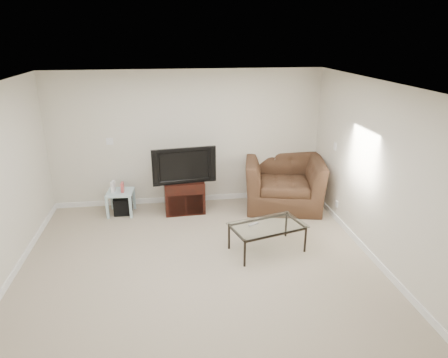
{
  "coord_description": "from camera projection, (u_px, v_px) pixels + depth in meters",
  "views": [
    {
      "loc": [
        -0.33,
        -4.7,
        3.09
      ],
      "look_at": [
        0.5,
        1.2,
        0.9
      ],
      "focal_mm": 32.0,
      "sensor_mm": 36.0,
      "label": 1
    }
  ],
  "objects": [
    {
      "name": "ceiling",
      "position": [
        196.0,
        87.0,
        4.62
      ],
      "size": [
        5.0,
        5.0,
        0.0
      ],
      "primitive_type": "plane",
      "color": "white",
      "rests_on": "ground"
    },
    {
      "name": "coffee_table",
      "position": [
        267.0,
        238.0,
        5.96
      ],
      "size": [
        1.2,
        0.87,
        0.42
      ],
      "primitive_type": null,
      "rotation": [
        0.0,
        0.0,
        0.27
      ],
      "color": "black",
      "rests_on": "floor"
    },
    {
      "name": "plate_right_switch",
      "position": [
        335.0,
        146.0,
        6.86
      ],
      "size": [
        0.02,
        0.09,
        0.13
      ],
      "primitive_type": "cube",
      "color": "white",
      "rests_on": "wall_right"
    },
    {
      "name": "wall_back",
      "position": [
        187.0,
        139.0,
        7.37
      ],
      "size": [
        5.0,
        0.02,
        2.5
      ],
      "primitive_type": "cube",
      "color": "silver",
      "rests_on": "ground"
    },
    {
      "name": "subwoofer",
      "position": [
        123.0,
        205.0,
        7.22
      ],
      "size": [
        0.31,
        0.31,
        0.31
      ],
      "primitive_type": "cube",
      "rotation": [
        0.0,
        0.0,
        -0.01
      ],
      "color": "black",
      "rests_on": "floor"
    },
    {
      "name": "plate_back",
      "position": [
        110.0,
        141.0,
        7.18
      ],
      "size": [
        0.12,
        0.02,
        0.12
      ],
      "primitive_type": "cube",
      "color": "white",
      "rests_on": "wall_back"
    },
    {
      "name": "side_table",
      "position": [
        121.0,
        202.0,
        7.18
      ],
      "size": [
        0.48,
        0.48,
        0.43
      ],
      "primitive_type": null,
      "rotation": [
        0.0,
        0.0,
        -0.08
      ],
      "color": "silver",
      "rests_on": "floor"
    },
    {
      "name": "dvd_player",
      "position": [
        184.0,
        186.0,
        7.16
      ],
      "size": [
        0.43,
        0.31,
        0.06
      ],
      "primitive_type": "cube",
      "rotation": [
        0.0,
        0.0,
        0.05
      ],
      "color": "black",
      "rests_on": "tv_stand"
    },
    {
      "name": "recliner",
      "position": [
        284.0,
        174.0,
        7.4
      ],
      "size": [
        1.58,
        1.2,
        1.23
      ],
      "primitive_type": "imported",
      "rotation": [
        0.0,
        0.0,
        -0.22
      ],
      "color": "#53371D",
      "rests_on": "floor"
    },
    {
      "name": "tv_stand",
      "position": [
        184.0,
        196.0,
        7.27
      ],
      "size": [
        0.73,
        0.53,
        0.59
      ],
      "primitive_type": null,
      "rotation": [
        0.0,
        0.0,
        0.05
      ],
      "color": "black",
      "rests_on": "floor"
    },
    {
      "name": "remote",
      "position": [
        253.0,
        224.0,
        5.89
      ],
      "size": [
        0.17,
        0.12,
        0.02
      ],
      "primitive_type": "cube",
      "rotation": [
        0.0,
        0.0,
        0.47
      ],
      "color": "#B2B2B7",
      "rests_on": "coffee_table"
    },
    {
      "name": "floor",
      "position": [
        200.0,
        272.0,
        5.48
      ],
      "size": [
        5.0,
        5.0,
        0.0
      ],
      "primitive_type": "plane",
      "color": "tan",
      "rests_on": "ground"
    },
    {
      "name": "game_case",
      "position": [
        122.0,
        187.0,
        7.06
      ],
      "size": [
        0.05,
        0.13,
        0.17
      ],
      "primitive_type": "cube",
      "rotation": [
        0.0,
        0.0,
        -0.03
      ],
      "color": "#CC4C4C",
      "rests_on": "side_table"
    },
    {
      "name": "game_console",
      "position": [
        113.0,
        187.0,
        7.05
      ],
      "size": [
        0.07,
        0.15,
        0.2
      ],
      "primitive_type": "cube",
      "rotation": [
        0.0,
        0.0,
        -0.16
      ],
      "color": "white",
      "rests_on": "side_table"
    },
    {
      "name": "television",
      "position": [
        183.0,
        164.0,
        7.03
      ],
      "size": [
        1.06,
        0.34,
        0.65
      ],
      "primitive_type": "imported",
      "rotation": [
        0.0,
        0.0,
        0.13
      ],
      "color": "black",
      "rests_on": "tv_stand"
    },
    {
      "name": "wall_right",
      "position": [
        383.0,
        178.0,
        5.37
      ],
      "size": [
        0.02,
        5.0,
        2.5
      ],
      "primitive_type": "cube",
      "color": "silver",
      "rests_on": "ground"
    },
    {
      "name": "plate_right_outlet",
      "position": [
        337.0,
        204.0,
        6.91
      ],
      "size": [
        0.02,
        0.08,
        0.12
      ],
      "primitive_type": "cube",
      "color": "white",
      "rests_on": "wall_right"
    }
  ]
}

